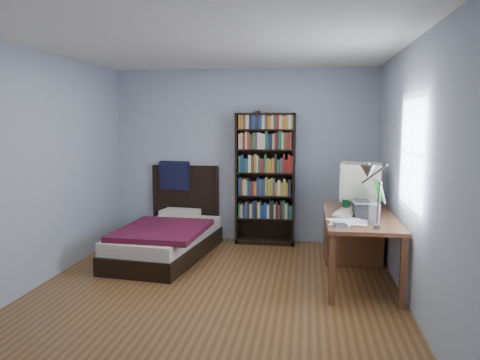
{
  "coord_description": "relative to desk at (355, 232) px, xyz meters",
  "views": [
    {
      "loc": [
        0.93,
        -4.65,
        1.75
      ],
      "look_at": [
        0.17,
        0.57,
        1.09
      ],
      "focal_mm": 35.0,
      "sensor_mm": 36.0,
      "label": 1
    }
  ],
  "objects": [
    {
      "name": "soda_can",
      "position": [
        -0.14,
        -0.27,
        0.38
      ],
      "size": [
        0.07,
        0.07,
        0.13
      ],
      "primitive_type": "cylinder",
      "color": "#083C19",
      "rests_on": "desk"
    },
    {
      "name": "room",
      "position": [
        -1.48,
        -1.01,
        0.83
      ],
      "size": [
        4.2,
        4.24,
        2.5
      ],
      "color": "brown",
      "rests_on": "ground"
    },
    {
      "name": "external_drive",
      "position": [
        -0.25,
        -1.11,
        0.32
      ],
      "size": [
        0.14,
        0.14,
        0.02
      ],
      "primitive_type": "cube",
      "rotation": [
        0.0,
        0.0,
        0.2
      ],
      "color": "gray",
      "rests_on": "desk"
    },
    {
      "name": "speaker",
      "position": [
        0.09,
        -0.94,
        0.41
      ],
      "size": [
        0.12,
        0.12,
        0.2
      ],
      "primitive_type": "cube",
      "rotation": [
        0.0,
        0.0,
        -0.24
      ],
      "color": "gray",
      "rests_on": "desk"
    },
    {
      "name": "mouse",
      "position": [
        -0.03,
        -0.16,
        0.33
      ],
      "size": [
        0.06,
        0.11,
        0.04
      ],
      "primitive_type": "ellipsoid",
      "color": "silver",
      "rests_on": "desk"
    },
    {
      "name": "phone_grey",
      "position": [
        -0.29,
        -1.0,
        0.32
      ],
      "size": [
        0.05,
        0.1,
        0.02
      ],
      "primitive_type": "cube",
      "rotation": [
        0.0,
        0.0,
        0.07
      ],
      "color": "gray",
      "rests_on": "desk"
    },
    {
      "name": "desk",
      "position": [
        0.0,
        0.0,
        0.0
      ],
      "size": [
        0.75,
        1.69,
        0.73
      ],
      "color": "brown",
      "rests_on": "floor"
    },
    {
      "name": "desk_lamp",
      "position": [
        -0.05,
        -1.58,
        0.85
      ],
      "size": [
        0.25,
        0.56,
        0.67
      ],
      "color": "#99999E",
      "rests_on": "desk"
    },
    {
      "name": "keyboard",
      "position": [
        -0.14,
        -0.48,
        0.33
      ],
      "size": [
        0.34,
        0.53,
        0.05
      ],
      "primitive_type": "cube",
      "rotation": [
        0.0,
        0.07,
        -0.3
      ],
      "color": "#BEB29E",
      "rests_on": "desk"
    },
    {
      "name": "laptop",
      "position": [
        0.05,
        -0.56,
        0.42
      ],
      "size": [
        0.34,
        0.35,
        0.4
      ],
      "color": "#2D2D30",
      "rests_on": "desk"
    },
    {
      "name": "bookshelf",
      "position": [
        -1.17,
        0.93,
        0.52
      ],
      "size": [
        0.84,
        0.3,
        1.86
      ],
      "color": "black",
      "rests_on": "floor"
    },
    {
      "name": "phone_silver",
      "position": [
        -0.22,
        -0.74,
        0.32
      ],
      "size": [
        0.08,
        0.11,
        0.02
      ],
      "primitive_type": "cube",
      "rotation": [
        0.0,
        0.0,
        0.31
      ],
      "color": "silver",
      "rests_on": "desk"
    },
    {
      "name": "bed",
      "position": [
        -2.38,
        0.13,
        -0.16
      ],
      "size": [
        1.16,
        2.08,
        1.16
      ],
      "color": "black",
      "rests_on": "floor"
    },
    {
      "name": "crt_monitor",
      "position": [
        0.05,
        0.01,
        0.61
      ],
      "size": [
        0.52,
        0.49,
        0.53
      ],
      "color": "beige",
      "rests_on": "desk"
    }
  ]
}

